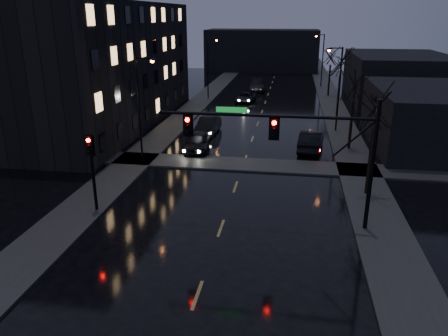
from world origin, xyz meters
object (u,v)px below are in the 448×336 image
at_px(oncoming_car_b, 208,125).
at_px(oncoming_car_c, 246,97).
at_px(lead_car, 311,141).
at_px(oncoming_car_d, 257,85).
at_px(oncoming_car_a, 197,142).

height_order(oncoming_car_b, oncoming_car_c, oncoming_car_b).
bearing_deg(oncoming_car_b, lead_car, -20.44).
xyz_separation_m(oncoming_car_d, lead_car, (6.97, -29.57, 0.02)).
distance_m(oncoming_car_b, oncoming_car_c, 16.29).
bearing_deg(oncoming_car_a, lead_car, 3.68).
bearing_deg(oncoming_car_d, lead_car, -81.55).
xyz_separation_m(oncoming_car_c, lead_car, (7.70, -20.33, 0.19)).
distance_m(oncoming_car_a, lead_car, 9.53).
bearing_deg(oncoming_car_a, oncoming_car_b, 85.47).
bearing_deg(oncoming_car_a, oncoming_car_d, 79.19).
xyz_separation_m(oncoming_car_b, lead_car, (9.57, -4.15, 0.06)).
relative_size(oncoming_car_a, oncoming_car_d, 0.83).
bearing_deg(lead_car, oncoming_car_d, -69.88).
height_order(oncoming_car_a, lead_car, lead_car).
xyz_separation_m(oncoming_car_a, lead_car, (9.38, 1.67, 0.04)).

